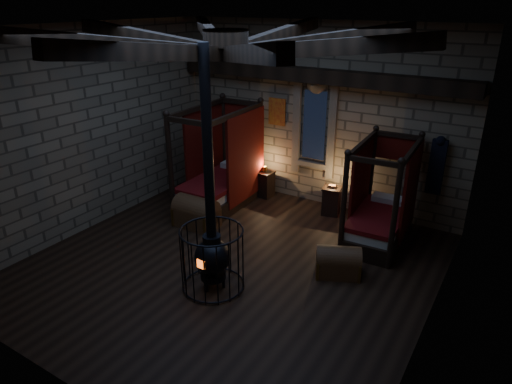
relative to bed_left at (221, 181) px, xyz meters
The scene contains 8 objects.
room 4.16m from the bed_left, 49.35° to the right, with size 7.02×7.02×4.29m.
bed_left is the anchor object (origin of this frame).
bed_right 3.79m from the bed_left, ahead, with size 1.14×2.02×2.06m.
trunk_left 1.29m from the bed_left, 80.00° to the right, with size 0.95×0.60×0.69m.
trunk_right 3.88m from the bed_left, 21.53° to the right, with size 0.91×0.78×0.57m.
nightstand_left 1.19m from the bed_left, 55.38° to the left, with size 0.44×0.42×0.80m.
nightstand_right 2.64m from the bed_left, 19.09° to the left, with size 0.48×0.47×0.72m.
stove 3.48m from the bed_left, 56.59° to the right, with size 1.08×1.08×4.05m.
Camera 1 is at (4.26, -6.01, 4.60)m, focal length 32.00 mm.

